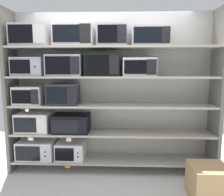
% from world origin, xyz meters
% --- Properties ---
extents(back_panel, '(3.31, 0.04, 2.50)m').
position_xyz_m(back_panel, '(0.00, 0.25, 1.25)').
color(back_panel, '#B2B2AD').
rests_on(back_panel, ground).
extents(upright_left, '(0.05, 0.46, 2.50)m').
position_xyz_m(upright_left, '(-1.58, 0.00, 1.25)').
color(upright_left, '#68645B').
rests_on(upright_left, ground).
extents(upright_right, '(0.05, 0.46, 2.50)m').
position_xyz_m(upright_right, '(1.58, 0.00, 1.25)').
color(upright_right, '#68645B').
rests_on(upright_right, ground).
extents(shelf_0, '(3.11, 0.46, 0.03)m').
position_xyz_m(shelf_0, '(0.00, 0.00, 0.17)').
color(shelf_0, '#ADA899').
rests_on(shelf_0, ground).
extents(microwave_0, '(0.57, 0.43, 0.29)m').
position_xyz_m(microwave_0, '(-1.21, -0.00, 0.33)').
color(microwave_0, silver).
rests_on(microwave_0, shelf_0).
extents(microwave_1, '(0.44, 0.42, 0.27)m').
position_xyz_m(microwave_1, '(-0.66, -0.00, 0.32)').
color(microwave_1, silver).
rests_on(microwave_1, shelf_0).
extents(price_tag_0, '(0.08, 0.00, 0.03)m').
position_xyz_m(price_tag_0, '(-0.67, -0.23, 0.13)').
color(price_tag_0, orange).
extents(shelf_1, '(3.11, 0.46, 0.03)m').
position_xyz_m(shelf_1, '(0.00, 0.00, 0.61)').
color(shelf_1, '#ADA899').
extents(microwave_2, '(0.52, 0.41, 0.30)m').
position_xyz_m(microwave_2, '(-1.23, -0.00, 0.77)').
color(microwave_2, silver).
rests_on(microwave_2, shelf_1).
extents(microwave_3, '(0.56, 0.41, 0.27)m').
position_xyz_m(microwave_3, '(-0.64, -0.00, 0.76)').
color(microwave_3, black).
rests_on(microwave_3, shelf_1).
extents(price_tag_1, '(0.08, 0.00, 0.04)m').
position_xyz_m(price_tag_1, '(-1.21, -0.23, 0.57)').
color(price_tag_1, white).
extents(price_tag_2, '(0.08, 0.00, 0.05)m').
position_xyz_m(price_tag_2, '(-0.64, -0.23, 0.56)').
color(price_tag_2, beige).
extents(shelf_2, '(3.11, 0.46, 0.03)m').
position_xyz_m(shelf_2, '(0.00, 0.00, 1.05)').
color(shelf_2, '#ADA899').
extents(microwave_4, '(0.43, 0.43, 0.28)m').
position_xyz_m(microwave_4, '(-1.28, -0.00, 1.20)').
color(microwave_4, silver).
rests_on(microwave_4, shelf_2).
extents(microwave_5, '(0.45, 0.40, 0.32)m').
position_xyz_m(microwave_5, '(-0.76, -0.00, 1.22)').
color(microwave_5, '#2E2B38').
rests_on(microwave_5, shelf_2).
extents(price_tag_3, '(0.05, 0.00, 0.04)m').
position_xyz_m(price_tag_3, '(-1.25, -0.23, 1.01)').
color(price_tag_3, white).
extents(shelf_3, '(3.11, 0.46, 0.03)m').
position_xyz_m(shelf_3, '(0.00, 0.00, 1.49)').
color(shelf_3, '#ADA899').
extents(microwave_6, '(0.47, 0.42, 0.28)m').
position_xyz_m(microwave_6, '(-1.26, -0.00, 1.64)').
color(microwave_6, '#9A9EA8').
rests_on(microwave_6, shelf_3).
extents(microwave_7, '(0.53, 0.43, 0.32)m').
position_xyz_m(microwave_7, '(-0.71, -0.00, 1.66)').
color(microwave_7, '#A0A4AB').
rests_on(microwave_7, shelf_3).
extents(microwave_8, '(0.51, 0.41, 0.34)m').
position_xyz_m(microwave_8, '(-0.14, -0.00, 1.67)').
color(microwave_8, black).
rests_on(microwave_8, shelf_3).
extents(microwave_9, '(0.49, 0.36, 0.27)m').
position_xyz_m(microwave_9, '(0.41, -0.00, 1.64)').
color(microwave_9, silver).
rests_on(microwave_9, shelf_3).
extents(shelf_4, '(3.11, 0.46, 0.03)m').
position_xyz_m(shelf_4, '(0.00, 0.00, 1.93)').
color(shelf_4, '#ADA899').
extents(microwave_10, '(0.56, 0.42, 0.32)m').
position_xyz_m(microwave_10, '(-1.21, -0.00, 2.11)').
color(microwave_10, '#BCB0BA').
rests_on(microwave_10, shelf_4).
extents(microwave_11, '(0.58, 0.36, 0.33)m').
position_xyz_m(microwave_11, '(-0.57, -0.00, 2.11)').
color(microwave_11, silver).
rests_on(microwave_11, shelf_4).
extents(microwave_12, '(0.44, 0.37, 0.32)m').
position_xyz_m(microwave_12, '(0.00, -0.00, 2.10)').
color(microwave_12, '#BAB8BC').
rests_on(microwave_12, shelf_4).
extents(microwave_13, '(0.54, 0.36, 0.28)m').
position_xyz_m(microwave_13, '(0.56, -0.00, 2.09)').
color(microwave_13, '#BEB7C2').
rests_on(microwave_13, shelf_4).
extents(shipping_carton, '(0.45, 0.45, 0.43)m').
position_xyz_m(shipping_carton, '(1.23, -0.77, 0.21)').
color(shipping_carton, tan).
rests_on(shipping_carton, ground).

